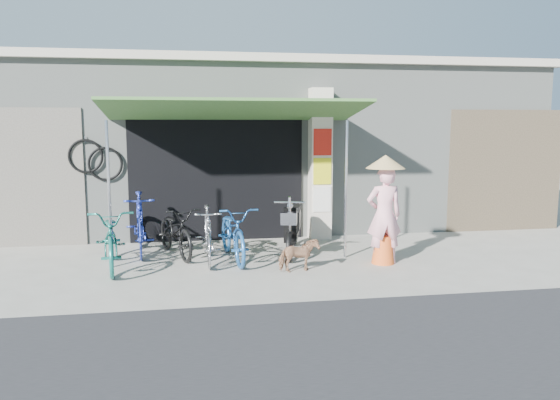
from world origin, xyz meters
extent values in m
plane|color=#9B968C|center=(0.00, 0.00, 0.00)|extent=(80.00, 80.00, 0.00)
cube|color=gray|center=(0.00, 5.10, 1.75)|extent=(12.00, 5.00, 3.50)
cube|color=beige|center=(0.00, 5.10, 3.58)|extent=(12.30, 5.30, 0.16)
cube|color=black|center=(-1.20, 2.58, 1.25)|extent=(3.40, 0.06, 2.50)
cube|color=black|center=(-1.20, 2.59, 0.55)|extent=(3.06, 0.04, 1.10)
torus|color=black|center=(-3.30, 2.54, 1.55)|extent=(0.65, 0.05, 0.65)
cylinder|color=silver|center=(-3.30, 2.56, 1.87)|extent=(0.02, 0.02, 0.12)
torus|color=black|center=(-3.65, 2.54, 1.70)|extent=(0.65, 0.05, 0.65)
cylinder|color=silver|center=(-3.65, 2.56, 2.02)|extent=(0.02, 0.02, 0.12)
cube|color=beige|center=(0.85, 2.45, 1.50)|extent=(0.42, 0.42, 3.00)
cube|color=red|center=(0.85, 2.23, 1.95)|extent=(0.36, 0.02, 0.52)
cube|color=yellow|center=(0.85, 2.23, 1.38)|extent=(0.36, 0.02, 0.52)
cube|color=white|center=(0.85, 2.23, 0.82)|extent=(0.36, 0.02, 0.50)
cube|color=#3A682E|center=(-0.90, 1.65, 2.55)|extent=(4.60, 1.88, 0.35)
cylinder|color=silver|center=(-3.00, 0.75, 1.18)|extent=(0.05, 0.05, 2.36)
cylinder|color=silver|center=(0.90, 0.75, 1.18)|extent=(0.05, 0.05, 2.36)
cube|color=brown|center=(5.00, 2.59, 1.30)|extent=(2.60, 0.06, 2.60)
cube|color=#6B665B|center=(-5.00, 2.59, 1.30)|extent=(2.60, 0.06, 2.60)
imported|color=#16645A|center=(-2.98, 0.66, 0.50)|extent=(0.91, 1.97, 1.00)
imported|color=#203096|center=(-2.62, 1.65, 0.54)|extent=(0.68, 1.85, 1.09)
imported|color=black|center=(-1.99, 1.36, 0.44)|extent=(1.10, 1.78, 0.89)
imported|color=#9B9A9E|center=(-1.45, 0.82, 0.47)|extent=(0.44, 1.56, 0.94)
imported|color=#225A9D|center=(-1.02, 0.90, 0.48)|extent=(0.84, 1.88, 0.95)
imported|color=tan|center=(-0.07, -0.02, 0.26)|extent=(0.66, 0.40, 0.52)
torus|color=black|center=(-0.11, 0.58, 0.26)|extent=(0.22, 0.53, 0.53)
torus|color=black|center=(0.21, 1.83, 0.26)|extent=(0.22, 0.53, 0.53)
cube|color=black|center=(0.05, 1.20, 0.34)|extent=(0.45, 0.97, 0.10)
cube|color=black|center=(0.14, 1.54, 0.56)|extent=(0.39, 0.59, 0.34)
cube|color=black|center=(0.14, 1.54, 0.77)|extent=(0.37, 0.59, 0.09)
cube|color=black|center=(-0.06, 0.77, 0.62)|extent=(0.24, 0.15, 0.56)
cylinder|color=silver|center=(-0.10, 0.61, 1.01)|extent=(0.51, 0.16, 0.03)
cube|color=silver|center=(-0.15, 0.43, 0.78)|extent=(0.30, 0.26, 0.20)
imported|color=#FFABB9|center=(1.42, 0.27, 0.81)|extent=(0.60, 0.40, 1.62)
cone|color=#E0581F|center=(1.42, 0.27, 0.23)|extent=(0.38, 0.38, 0.46)
cone|color=tan|center=(1.42, 0.27, 1.69)|extent=(0.64, 0.64, 0.22)
camera|label=1|loc=(-1.73, -8.18, 2.30)|focal=35.00mm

